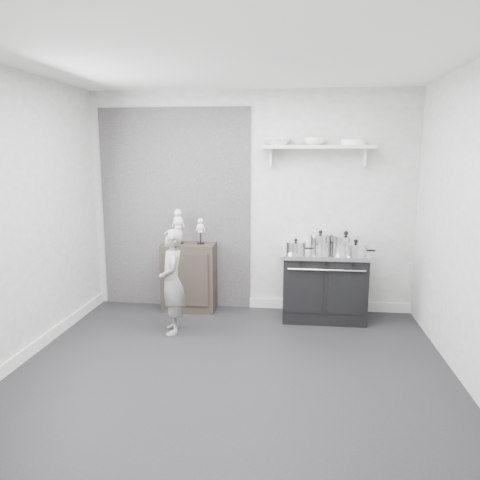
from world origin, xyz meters
name	(u,v)px	position (x,y,z in m)	size (l,w,h in m)	color
ground	(232,369)	(0.00, 0.00, 0.00)	(4.00, 4.00, 0.00)	black
room_shell	(223,188)	(-0.09, 0.15, 1.64)	(4.02, 3.62, 2.71)	#9E9F9C
wall_shelf	(318,148)	(0.80, 1.68, 2.01)	(1.30, 0.26, 0.24)	silver
stove	(324,285)	(0.91, 1.48, 0.41)	(1.01, 0.63, 0.81)	black
side_cabinet	(190,277)	(-0.75, 1.61, 0.42)	(0.65, 0.38, 0.85)	black
child	(172,281)	(-0.76, 0.83, 0.58)	(0.42, 0.28, 1.15)	gray
pot_front_left	(296,247)	(0.57, 1.36, 0.88)	(0.32, 0.23, 0.17)	silver
pot_back_left	(320,242)	(0.86, 1.61, 0.91)	(0.36, 0.27, 0.23)	silver
pot_back_right	(346,243)	(1.15, 1.56, 0.91)	(0.40, 0.32, 0.24)	silver
pot_front_right	(355,249)	(1.23, 1.29, 0.89)	(0.35, 0.26, 0.19)	silver
skeleton_full	(178,224)	(-0.88, 1.61, 1.09)	(0.14, 0.09, 0.49)	beige
skeleton_torso	(201,229)	(-0.60, 1.61, 1.03)	(0.10, 0.07, 0.36)	beige
bowl_large	(278,142)	(0.34, 1.67, 2.08)	(0.32, 0.32, 0.08)	white
bowl_small	(315,142)	(0.76, 1.67, 2.08)	(0.26, 0.26, 0.08)	white
plate_stack	(353,142)	(1.21, 1.67, 2.07)	(0.29, 0.29, 0.06)	white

